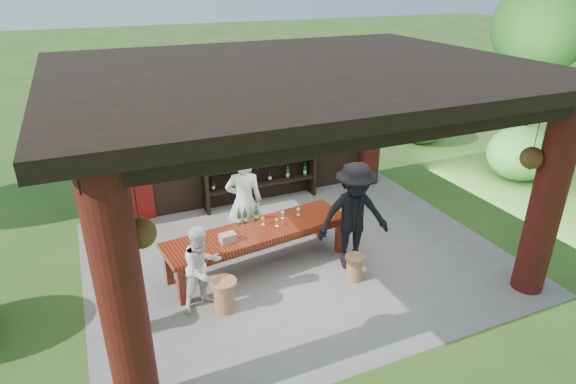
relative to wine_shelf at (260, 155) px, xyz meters
name	(u,v)px	position (x,y,z in m)	size (l,w,h in m)	color
ground	(297,256)	(-0.23, -2.45, -1.15)	(90.00, 90.00, 0.00)	#2D5119
pavilion	(287,141)	(-0.24, -2.02, 0.98)	(7.50, 6.00, 3.60)	slate
wine_shelf	(260,155)	(0.00, 0.00, 0.00)	(2.60, 0.40, 2.29)	black
tasting_table	(258,235)	(-0.98, -2.47, -0.52)	(3.39, 1.27, 0.75)	#53120B
stool_near_left	(224,295)	(-1.89, -3.41, -0.86)	(0.41, 0.41, 0.54)	#9C603E
stool_near_right	(354,267)	(0.38, -3.50, -0.91)	(0.35, 0.35, 0.46)	#9C603E
stool_far_left	(137,316)	(-3.20, -3.37, -0.88)	(0.38, 0.38, 0.50)	#9C603E
host	(244,202)	(-0.95, -1.67, -0.22)	(0.68, 0.44, 1.85)	white
guest_woman	(202,268)	(-2.15, -3.18, -0.45)	(0.68, 0.53, 1.40)	white
guest_man	(354,216)	(0.56, -3.10, -0.16)	(1.27, 0.73, 1.97)	black
table_bottles	(247,214)	(-1.06, -2.14, -0.24)	(0.41, 0.11, 0.31)	#194C1E
table_glasses	(280,217)	(-0.50, -2.33, -0.32)	(0.79, 0.31, 0.15)	silver
napkin_basket	(228,238)	(-1.58, -2.65, -0.33)	(0.26, 0.18, 0.14)	#BF6672
shrubs	(406,197)	(2.46, -2.04, -0.60)	(14.41, 9.50, 1.36)	#194C14
trees	(410,46)	(3.22, -0.68, 2.22)	(21.76, 10.29, 4.80)	#3F2819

